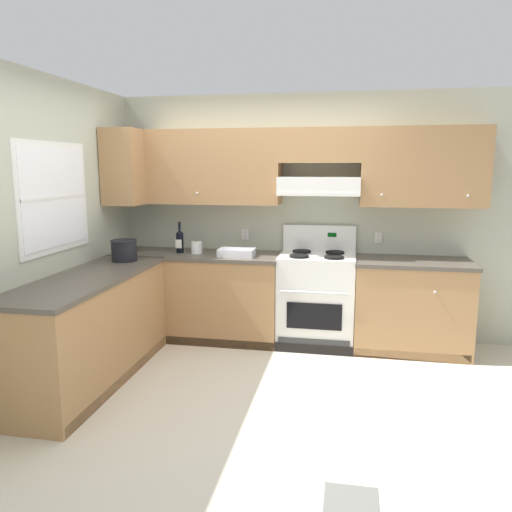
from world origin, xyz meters
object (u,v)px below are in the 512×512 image
Objects in this scene: stove at (316,299)px; bucket at (124,250)px; wine_bottle at (180,240)px; bowl at (237,254)px; paper_towel_roll at (197,248)px.

bucket is at bearing -162.86° from stove.
wine_bottle is 1.30× the size of bucket.
wine_bottle reaches higher than stove.
bucket reaches higher than bowl.
stove is at bearing 17.14° from bucket.
wine_bottle reaches higher than bowl.
paper_towel_roll is (0.19, -0.01, -0.07)m from wine_bottle.
wine_bottle is 0.65m from bowl.
wine_bottle is 0.66m from bucket.
bowl is 0.46m from paper_towel_roll.
wine_bottle is at bearing 171.04° from bowl.
stove reaches higher than bowl.
stove is 1.55m from wine_bottle.
bowl is at bearing -11.26° from paper_towel_roll.
wine_bottle is 0.91× the size of bowl.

